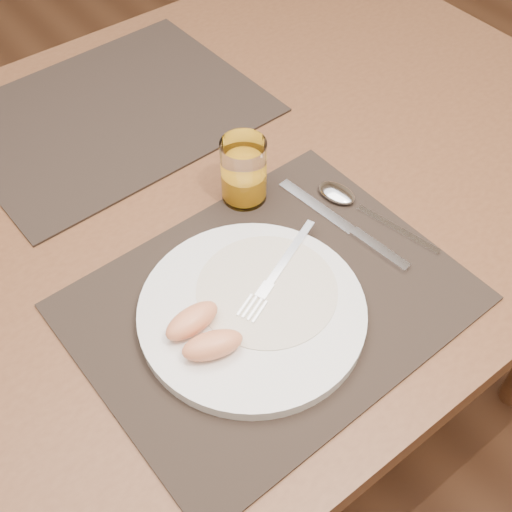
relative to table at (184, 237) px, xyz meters
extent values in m
plane|color=#56321D|center=(0.00, 0.00, -0.67)|extent=(5.00, 5.00, 0.00)
cube|color=brown|center=(0.00, 0.00, 0.06)|extent=(1.40, 0.90, 0.04)
cylinder|color=brown|center=(0.62, 0.37, -0.31)|extent=(0.06, 0.06, 0.71)
cube|color=#2C221B|center=(-0.01, -0.22, 0.09)|extent=(0.46, 0.36, 0.00)
cube|color=#2C221B|center=(0.02, 0.22, 0.09)|extent=(0.46, 0.37, 0.00)
cylinder|color=white|center=(-0.04, -0.22, 0.10)|extent=(0.27, 0.27, 0.02)
cylinder|color=white|center=(-0.01, -0.21, 0.10)|extent=(0.17, 0.17, 0.00)
cube|color=silver|center=(0.05, -0.19, 0.11)|extent=(0.11, 0.05, 0.00)
cube|color=silver|center=(-0.02, -0.21, 0.11)|extent=(0.03, 0.02, 0.00)
cube|color=silver|center=(-0.04, -0.23, 0.11)|extent=(0.04, 0.04, 0.00)
cube|color=silver|center=(0.14, -0.13, 0.09)|extent=(0.03, 0.13, 0.00)
cube|color=silver|center=(0.15, -0.24, 0.09)|extent=(0.02, 0.09, 0.01)
cube|color=silver|center=(0.19, -0.23, 0.09)|extent=(0.03, 0.12, 0.00)
ellipsoid|color=silver|center=(0.17, -0.14, 0.09)|extent=(0.05, 0.06, 0.01)
cylinder|color=white|center=(0.07, -0.06, 0.13)|extent=(0.06, 0.06, 0.09)
cylinder|color=#FCA015|center=(0.07, -0.06, 0.11)|extent=(0.05, 0.05, 0.04)
ellipsoid|color=#EC9260|center=(-0.11, -0.24, 0.12)|extent=(0.08, 0.05, 0.03)
ellipsoid|color=#EC9260|center=(-0.11, -0.20, 0.12)|extent=(0.07, 0.04, 0.03)
camera|label=1|loc=(-0.30, -0.57, 0.72)|focal=45.00mm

